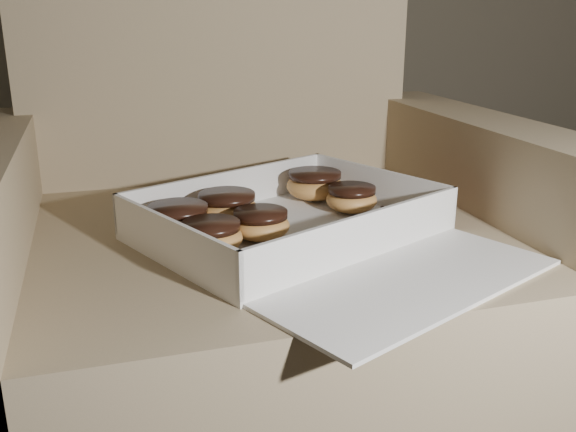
# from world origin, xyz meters

# --- Properties ---
(armchair) EXTENTS (0.87, 0.74, 0.91)m
(armchair) POSITION_xyz_m (0.13, 1.01, 0.29)
(armchair) COLOR #847454
(armchair) RESTS_ON floor
(bakery_box) EXTENTS (0.53, 0.56, 0.07)m
(bakery_box) POSITION_xyz_m (0.17, 0.86, 0.42)
(bakery_box) COLOR white
(bakery_box) RESTS_ON armchair
(donut_a) EXTENTS (0.09, 0.09, 0.05)m
(donut_a) POSITION_xyz_m (0.24, 1.03, 0.44)
(donut_a) COLOR gold
(donut_a) RESTS_ON bakery_box
(donut_b) EXTENTS (0.08, 0.08, 0.04)m
(donut_b) POSITION_xyz_m (0.04, 0.84, 0.44)
(donut_b) COLOR gold
(donut_b) RESTS_ON bakery_box
(donut_c) EXTENTS (0.08, 0.08, 0.04)m
(donut_c) POSITION_xyz_m (0.11, 0.88, 0.44)
(donut_c) COLOR gold
(donut_c) RESTS_ON bakery_box
(donut_d) EXTENTS (0.09, 0.09, 0.04)m
(donut_d) POSITION_xyz_m (0.08, 0.95, 0.44)
(donut_d) COLOR gold
(donut_d) RESTS_ON bakery_box
(donut_e) EXTENTS (0.09, 0.09, 0.04)m
(donut_e) POSITION_xyz_m (0.00, 0.92, 0.44)
(donut_e) COLOR gold
(donut_e) RESTS_ON bakery_box
(donut_f) EXTENTS (0.08, 0.08, 0.04)m
(donut_f) POSITION_xyz_m (0.27, 0.95, 0.44)
(donut_f) COLOR gold
(donut_f) RESTS_ON bakery_box
(crumb_a) EXTENTS (0.01, 0.01, 0.00)m
(crumb_a) POSITION_xyz_m (0.17, 0.85, 0.42)
(crumb_a) COLOR black
(crumb_a) RESTS_ON bakery_box
(crumb_b) EXTENTS (0.01, 0.01, 0.00)m
(crumb_b) POSITION_xyz_m (0.32, 0.95, 0.42)
(crumb_b) COLOR black
(crumb_b) RESTS_ON bakery_box
(crumb_c) EXTENTS (0.01, 0.01, 0.00)m
(crumb_c) POSITION_xyz_m (0.31, 0.91, 0.42)
(crumb_c) COLOR black
(crumb_c) RESTS_ON bakery_box
(crumb_d) EXTENTS (0.01, 0.01, 0.00)m
(crumb_d) POSITION_xyz_m (0.33, 0.91, 0.42)
(crumb_d) COLOR black
(crumb_d) RESTS_ON bakery_box
(crumb_e) EXTENTS (0.01, 0.01, 0.00)m
(crumb_e) POSITION_xyz_m (0.06, 0.76, 0.42)
(crumb_e) COLOR black
(crumb_e) RESTS_ON bakery_box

